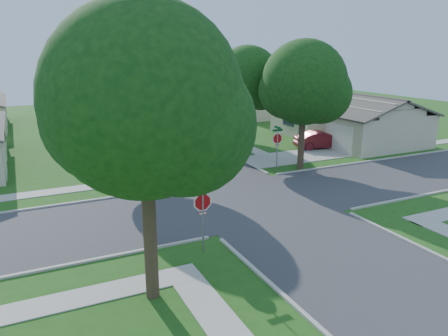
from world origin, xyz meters
TOP-DOWN VIEW (x-y plane):
  - ground at (0.00, 0.00)m, footprint 100.00×100.00m
  - road_ns at (0.00, 0.00)m, footprint 7.00×100.00m
  - sidewalk_ne at (6.10, 26.00)m, footprint 1.20×40.00m
  - sidewalk_nw at (-6.10, 26.00)m, footprint 1.20×40.00m
  - driveway at (7.90, 7.10)m, footprint 8.80×3.60m
  - stop_sign_sw at (-4.70, -4.70)m, footprint 1.05×0.80m
  - stop_sign_ne at (4.70, 4.70)m, footprint 1.05×0.80m
  - tree_e_near at (4.75, 9.01)m, footprint 4.97×4.80m
  - tree_e_mid at (4.76, 21.01)m, footprint 5.59×5.40m
  - tree_e_far at (4.75, 34.01)m, footprint 5.17×5.00m
  - tree_w_near at (-4.64, 9.01)m, footprint 5.38×5.20m
  - tree_w_mid at (-4.64, 21.01)m, footprint 5.80×5.60m
  - tree_w_far at (-4.65, 34.01)m, footprint 4.76×4.60m
  - tree_sw_corner at (-7.44, -6.99)m, footprint 6.21×6.00m
  - tree_ne_corner at (6.36, 4.21)m, footprint 5.80×5.60m
  - house_ne_near at (15.99, 11.00)m, footprint 8.42×13.60m
  - house_ne_far at (15.99, 29.00)m, footprint 8.42×13.60m
  - car_driveway at (11.50, 8.70)m, footprint 4.60×2.45m
  - car_curb_east at (3.20, 20.78)m, footprint 1.96×4.30m
  - car_curb_west at (-3.20, 35.08)m, footprint 2.11×4.69m

SIDE VIEW (x-z plane):
  - ground at x=0.00m, z-range 0.00..0.00m
  - road_ns at x=0.00m, z-range -0.01..0.01m
  - sidewalk_ne at x=6.10m, z-range 0.00..0.04m
  - sidewalk_nw at x=-6.10m, z-range 0.00..0.04m
  - driveway at x=7.90m, z-range 0.00..0.05m
  - car_curb_west at x=-3.20m, z-range 0.00..1.33m
  - car_curb_east at x=3.20m, z-range 0.00..1.43m
  - car_driveway at x=11.50m, z-range 0.00..1.44m
  - house_ne_near at x=15.99m, z-range -0.60..3.63m
  - house_ne_far at x=15.99m, z-range -0.60..3.63m
  - stop_sign_sw at x=-4.70m, z-range 0.54..3.52m
  - stop_sign_ne at x=4.70m, z-range 0.54..3.52m
  - tree_w_far at x=-4.65m, z-range 1.49..9.52m
  - tree_ne_corner at x=6.36m, z-range 1.26..9.92m
  - tree_e_near at x=4.75m, z-range 1.50..9.78m
  - tree_e_far at x=4.75m, z-range 1.62..10.34m
  - tree_w_near at x=-4.64m, z-range 1.63..10.60m
  - tree_e_mid at x=4.76m, z-range 1.64..10.86m
  - tree_sw_corner at x=-7.44m, z-range 1.49..11.04m
  - tree_w_mid at x=-4.64m, z-range 1.71..11.27m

